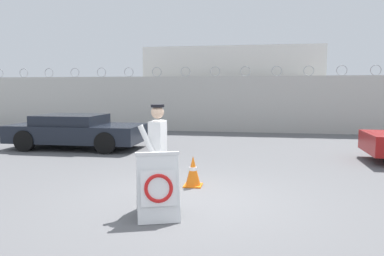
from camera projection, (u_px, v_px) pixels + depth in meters
ground_plane at (185, 201)px, 6.73m from camera, size 90.00×90.00×0.00m
perimeter_wall at (230, 104)px, 17.52m from camera, size 36.00×0.30×3.06m
building_block at (235, 88)px, 22.53m from camera, size 9.13×7.74×4.17m
barricade_sign at (158, 185)px, 5.80m from camera, size 0.84×0.89×1.04m
security_guard at (158, 149)px, 6.49m from camera, size 0.39×0.62×1.74m
traffic_cone_near at (193, 171)px, 7.73m from camera, size 0.37×0.37×0.63m
parked_car_front_coupe at (76, 131)px, 12.67m from camera, size 4.44×2.03×1.14m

